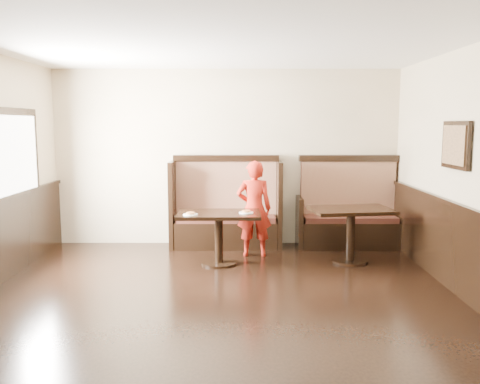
{
  "coord_description": "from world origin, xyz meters",
  "views": [
    {
      "loc": [
        0.24,
        -4.65,
        1.94
      ],
      "look_at": [
        0.22,
        2.35,
        1.0
      ],
      "focal_mm": 38.0,
      "sensor_mm": 36.0,
      "label": 1
    }
  ],
  "objects_px": {
    "booth_neighbor": "(348,216)",
    "child": "(254,209)",
    "table_main": "(219,225)",
    "table_neighbor": "(351,222)",
    "booth_main": "(226,214)"
  },
  "relations": [
    {
      "from": "booth_neighbor",
      "to": "child",
      "type": "bearing_deg",
      "value": -158.42
    },
    {
      "from": "table_main",
      "to": "child",
      "type": "distance_m",
      "value": 0.69
    },
    {
      "from": "child",
      "to": "table_main",
      "type": "bearing_deg",
      "value": 42.19
    },
    {
      "from": "booth_neighbor",
      "to": "child",
      "type": "height_order",
      "value": "booth_neighbor"
    },
    {
      "from": "booth_neighbor",
      "to": "table_main",
      "type": "xyz_separation_m",
      "value": [
        -2.02,
        -1.05,
        0.08
      ]
    },
    {
      "from": "booth_neighbor",
      "to": "child",
      "type": "distance_m",
      "value": 1.65
    },
    {
      "from": "booth_neighbor",
      "to": "table_neighbor",
      "type": "xyz_separation_m",
      "value": [
        -0.17,
        -0.93,
        0.09
      ]
    },
    {
      "from": "booth_main",
      "to": "child",
      "type": "xyz_separation_m",
      "value": [
        0.43,
        -0.6,
        0.18
      ]
    },
    {
      "from": "table_main",
      "to": "table_neighbor",
      "type": "height_order",
      "value": "table_neighbor"
    },
    {
      "from": "table_main",
      "to": "child",
      "type": "height_order",
      "value": "child"
    },
    {
      "from": "booth_main",
      "to": "booth_neighbor",
      "type": "distance_m",
      "value": 1.95
    },
    {
      "from": "booth_main",
      "to": "table_main",
      "type": "height_order",
      "value": "booth_main"
    },
    {
      "from": "child",
      "to": "booth_neighbor",
      "type": "bearing_deg",
      "value": -158.46
    },
    {
      "from": "booth_main",
      "to": "table_neighbor",
      "type": "height_order",
      "value": "booth_main"
    },
    {
      "from": "booth_neighbor",
      "to": "table_neighbor",
      "type": "height_order",
      "value": "booth_neighbor"
    }
  ]
}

